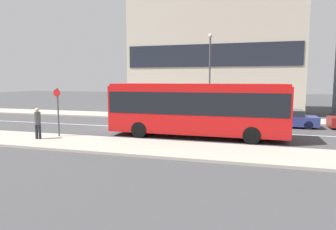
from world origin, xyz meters
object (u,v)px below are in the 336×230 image
parked_car_0 (288,119)px  street_lamp (210,68)px  bus_stop_sign (58,108)px  pedestrian_near_stop (38,121)px  city_bus (197,107)px

parked_car_0 → street_lamp: bearing=162.9°
parked_car_0 → bus_stop_sign: (-13.51, -8.49, 1.18)m
parked_car_0 → street_lamp: 7.49m
street_lamp → pedestrian_near_stop: bearing=-125.1°
city_bus → parked_car_0: 8.23m
street_lamp → parked_car_0: bearing=-17.1°
pedestrian_near_stop → street_lamp: 14.30m
pedestrian_near_stop → bus_stop_sign: bus_stop_sign is taller
city_bus → street_lamp: street_lamp is taller
bus_stop_sign → street_lamp: bearing=54.6°
parked_car_0 → pedestrian_near_stop: 17.03m
parked_car_0 → street_lamp: size_ratio=0.55×
pedestrian_near_stop → street_lamp: (7.99, 11.39, 3.33)m
city_bus → street_lamp: 8.07m
pedestrian_near_stop → city_bus: bearing=-162.8°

